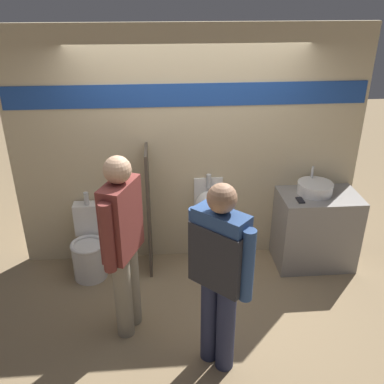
# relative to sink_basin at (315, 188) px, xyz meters

# --- Properties ---
(ground_plane) EXTENTS (16.00, 16.00, 0.00)m
(ground_plane) POSITION_rel_sink_basin_xyz_m (-1.41, -0.34, -0.96)
(ground_plane) COLOR #997F5B
(display_wall) EXTENTS (3.91, 0.07, 2.70)m
(display_wall) POSITION_rel_sink_basin_xyz_m (-1.41, 0.26, 0.40)
(display_wall) COLOR beige
(display_wall) RESTS_ON ground_plane
(sink_counter) EXTENTS (0.89, 0.57, 0.90)m
(sink_counter) POSITION_rel_sink_basin_xyz_m (0.05, -0.06, -0.51)
(sink_counter) COLOR gray
(sink_counter) RESTS_ON ground_plane
(sink_basin) EXTENTS (0.40, 0.40, 0.27)m
(sink_basin) POSITION_rel_sink_basin_xyz_m (0.00, 0.00, 0.00)
(sink_basin) COLOR white
(sink_basin) RESTS_ON sink_counter
(cell_phone) EXTENTS (0.07, 0.14, 0.01)m
(cell_phone) POSITION_rel_sink_basin_xyz_m (-0.22, -0.17, -0.06)
(cell_phone) COLOR black
(cell_phone) RESTS_ON sink_counter
(divider_near_counter) EXTENTS (0.03, 0.45, 1.48)m
(divider_near_counter) POSITION_rel_sink_basin_xyz_m (-1.88, 0.00, -0.22)
(divider_near_counter) COLOR #4C4238
(divider_near_counter) RESTS_ON ground_plane
(urinal_near_counter) EXTENTS (0.35, 0.28, 1.09)m
(urinal_near_counter) POSITION_rel_sink_basin_xyz_m (-1.19, 0.10, -0.24)
(urinal_near_counter) COLOR silver
(urinal_near_counter) RESTS_ON ground_plane
(toilet) EXTENTS (0.39, 0.55, 0.95)m
(toilet) POSITION_rel_sink_basin_xyz_m (-2.57, -0.07, -0.64)
(toilet) COLOR white
(toilet) RESTS_ON ground_plane
(person_in_vest) EXTENTS (0.49, 0.48, 1.74)m
(person_in_vest) POSITION_rel_sink_basin_xyz_m (-1.29, -1.47, 0.05)
(person_in_vest) COLOR #282D4C
(person_in_vest) RESTS_ON ground_plane
(person_with_lanyard) EXTENTS (0.36, 0.59, 1.79)m
(person_with_lanyard) POSITION_rel_sink_basin_xyz_m (-2.08, -0.98, 0.03)
(person_with_lanyard) COLOR gray
(person_with_lanyard) RESTS_ON ground_plane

